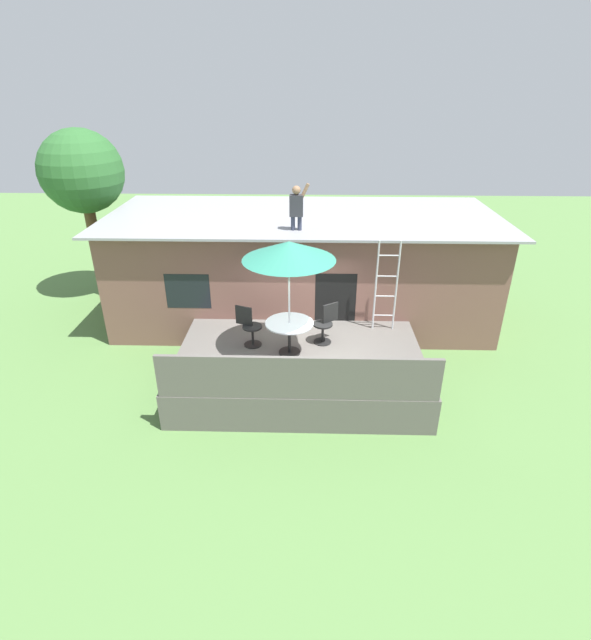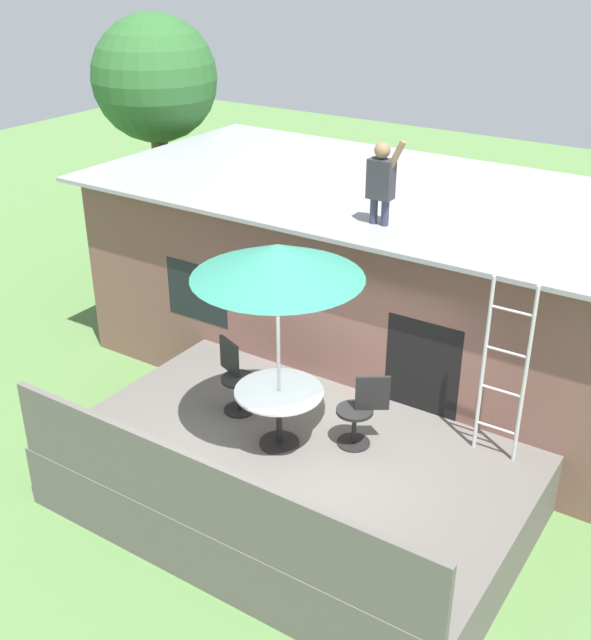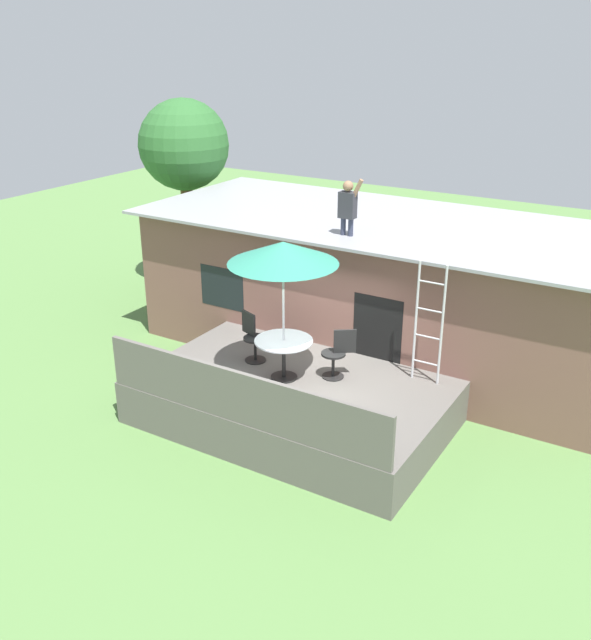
{
  "view_description": "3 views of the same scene",
  "coord_description": "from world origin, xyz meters",
  "px_view_note": "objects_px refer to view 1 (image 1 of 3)",
  "views": [
    {
      "loc": [
        0.16,
        -9.13,
        6.19
      ],
      "look_at": [
        -0.11,
        0.52,
        1.34
      ],
      "focal_mm": 26.93,
      "sensor_mm": 36.0,
      "label": 1
    },
    {
      "loc": [
        4.2,
        -6.4,
        6.27
      ],
      "look_at": [
        -0.59,
        0.89,
        1.98
      ],
      "focal_mm": 44.15,
      "sensor_mm": 36.0,
      "label": 2
    },
    {
      "loc": [
        5.81,
        -9.54,
        6.58
      ],
      "look_at": [
        -0.36,
        0.61,
        1.68
      ],
      "focal_mm": 39.38,
      "sensor_mm": 36.0,
      "label": 3
    }
  ],
  "objects_px": {
    "patio_table": "(289,329)",
    "patio_umbrella": "(289,251)",
    "step_ladder": "(386,286)",
    "backyard_tree": "(82,173)",
    "patio_chair_right": "(326,324)",
    "person_figure": "(297,205)",
    "patio_chair_left": "(249,326)"
  },
  "relations": [
    {
      "from": "backyard_tree",
      "to": "patio_table",
      "type": "bearing_deg",
      "value": -38.55
    },
    {
      "from": "patio_chair_right",
      "to": "person_figure",
      "type": "bearing_deg",
      "value": -100.58
    },
    {
      "from": "patio_chair_left",
      "to": "person_figure",
      "type": "bearing_deg",
      "value": 81.83
    },
    {
      "from": "patio_table",
      "to": "patio_chair_right",
      "type": "height_order",
      "value": "patio_chair_right"
    },
    {
      "from": "patio_chair_left",
      "to": "patio_table",
      "type": "bearing_deg",
      "value": -0.0
    },
    {
      "from": "patio_umbrella",
      "to": "patio_chair_left",
      "type": "distance_m",
      "value": 2.13
    },
    {
      "from": "patio_table",
      "to": "person_figure",
      "type": "height_order",
      "value": "person_figure"
    },
    {
      "from": "patio_table",
      "to": "step_ladder",
      "type": "bearing_deg",
      "value": 29.02
    },
    {
      "from": "step_ladder",
      "to": "backyard_tree",
      "type": "xyz_separation_m",
      "value": [
        -8.35,
        3.68,
        1.88
      ]
    },
    {
      "from": "person_figure",
      "to": "patio_chair_right",
      "type": "distance_m",
      "value": 2.9
    },
    {
      "from": "patio_table",
      "to": "patio_chair_left",
      "type": "xyz_separation_m",
      "value": [
        -0.91,
        0.35,
        -0.13
      ]
    },
    {
      "from": "patio_table",
      "to": "patio_chair_left",
      "type": "relative_size",
      "value": 1.13
    },
    {
      "from": "patio_table",
      "to": "patio_umbrella",
      "type": "relative_size",
      "value": 0.41
    },
    {
      "from": "person_figure",
      "to": "patio_chair_left",
      "type": "distance_m",
      "value": 3.09
    },
    {
      "from": "patio_chair_right",
      "to": "backyard_tree",
      "type": "height_order",
      "value": "backyard_tree"
    },
    {
      "from": "step_ladder",
      "to": "patio_chair_left",
      "type": "bearing_deg",
      "value": -164.43
    },
    {
      "from": "patio_table",
      "to": "backyard_tree",
      "type": "relative_size",
      "value": 0.21
    },
    {
      "from": "patio_chair_right",
      "to": "patio_table",
      "type": "bearing_deg",
      "value": 0.0
    },
    {
      "from": "patio_table",
      "to": "patio_chair_right",
      "type": "relative_size",
      "value": 1.13
    },
    {
      "from": "step_ladder",
      "to": "patio_chair_right",
      "type": "bearing_deg",
      "value": -153.95
    },
    {
      "from": "patio_table",
      "to": "patio_umbrella",
      "type": "height_order",
      "value": "patio_umbrella"
    },
    {
      "from": "step_ladder",
      "to": "patio_chair_right",
      "type": "height_order",
      "value": "step_ladder"
    },
    {
      "from": "patio_chair_left",
      "to": "backyard_tree",
      "type": "bearing_deg",
      "value": 160.31
    },
    {
      "from": "patio_chair_left",
      "to": "patio_umbrella",
      "type": "bearing_deg",
      "value": -0.0
    },
    {
      "from": "person_figure",
      "to": "patio_chair_right",
      "type": "xyz_separation_m",
      "value": [
        0.69,
        -1.61,
        -2.3
      ]
    },
    {
      "from": "patio_chair_right",
      "to": "step_ladder",
      "type": "bearing_deg",
      "value": 172.18
    },
    {
      "from": "patio_table",
      "to": "person_figure",
      "type": "distance_m",
      "value": 3.06
    },
    {
      "from": "step_ladder",
      "to": "backyard_tree",
      "type": "bearing_deg",
      "value": 156.24
    },
    {
      "from": "patio_table",
      "to": "backyard_tree",
      "type": "bearing_deg",
      "value": 141.45
    },
    {
      "from": "patio_table",
      "to": "patio_umbrella",
      "type": "distance_m",
      "value": 1.76
    },
    {
      "from": "step_ladder",
      "to": "patio_chair_left",
      "type": "xyz_separation_m",
      "value": [
        -3.11,
        -0.87,
        -0.64
      ]
    },
    {
      "from": "patio_chair_right",
      "to": "backyard_tree",
      "type": "relative_size",
      "value": 0.18
    }
  ]
}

